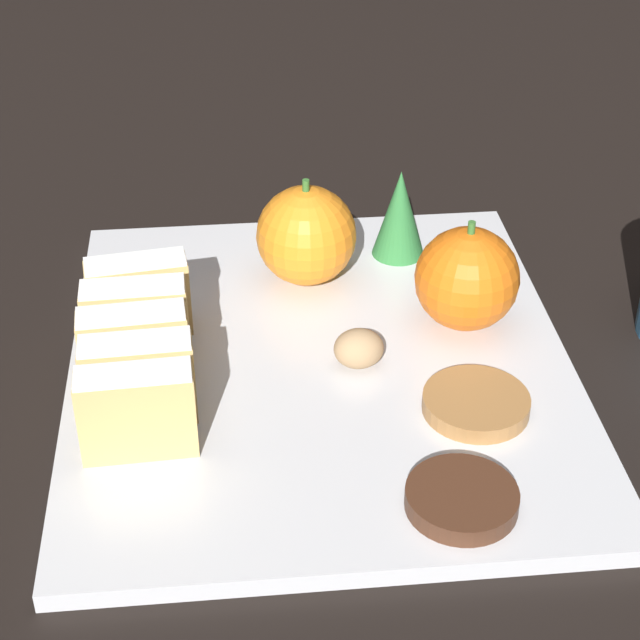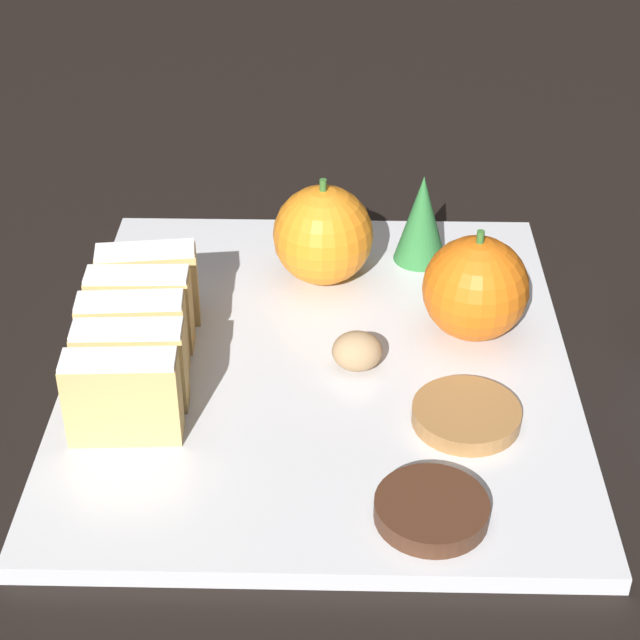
{
  "view_description": "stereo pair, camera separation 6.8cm",
  "coord_description": "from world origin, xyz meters",
  "px_view_note": "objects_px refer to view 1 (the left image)",
  "views": [
    {
      "loc": [
        -0.06,
        -0.56,
        0.42
      ],
      "look_at": [
        0.0,
        0.0,
        0.04
      ],
      "focal_mm": 60.0,
      "sensor_mm": 36.0,
      "label": 1
    },
    {
      "loc": [
        0.01,
        -0.57,
        0.42
      ],
      "look_at": [
        0.0,
        0.0,
        0.04
      ],
      "focal_mm": 60.0,
      "sensor_mm": 36.0,
      "label": 2
    }
  ],
  "objects_px": {
    "orange_far": "(467,279)",
    "walnut": "(359,348)",
    "chocolate_cookie": "(462,499)",
    "orange_near": "(313,235)"
  },
  "relations": [
    {
      "from": "orange_far",
      "to": "chocolate_cookie",
      "type": "distance_m",
      "value": 0.18
    },
    {
      "from": "orange_near",
      "to": "chocolate_cookie",
      "type": "distance_m",
      "value": 0.25
    },
    {
      "from": "orange_far",
      "to": "chocolate_cookie",
      "type": "bearing_deg",
      "value": -102.35
    },
    {
      "from": "chocolate_cookie",
      "to": "walnut",
      "type": "bearing_deg",
      "value": 106.25
    },
    {
      "from": "orange_far",
      "to": "chocolate_cookie",
      "type": "relative_size",
      "value": 1.26
    },
    {
      "from": "chocolate_cookie",
      "to": "orange_far",
      "type": "bearing_deg",
      "value": 77.65
    },
    {
      "from": "orange_near",
      "to": "orange_far",
      "type": "xyz_separation_m",
      "value": [
        0.1,
        -0.07,
        -0.0
      ]
    },
    {
      "from": "orange_far",
      "to": "walnut",
      "type": "xyz_separation_m",
      "value": [
        -0.08,
        -0.04,
        -0.02
      ]
    },
    {
      "from": "orange_near",
      "to": "chocolate_cookie",
      "type": "relative_size",
      "value": 1.28
    },
    {
      "from": "orange_near",
      "to": "chocolate_cookie",
      "type": "height_order",
      "value": "orange_near"
    }
  ]
}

